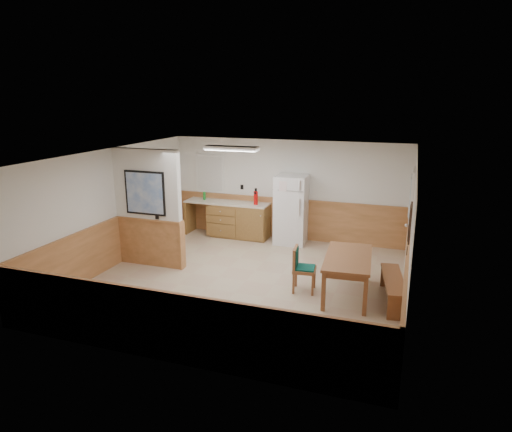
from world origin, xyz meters
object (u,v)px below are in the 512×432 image
at_px(dining_table, 348,261).
at_px(dining_bench, 393,284).
at_px(soap_bottle, 204,196).
at_px(refrigerator, 291,210).
at_px(fire_extinguisher, 256,198).
at_px(dining_chair, 300,266).

xyz_separation_m(dining_table, dining_bench, (0.81, -0.03, -0.31)).
bearing_deg(dining_bench, soap_bottle, 142.42).
height_order(refrigerator, dining_table, refrigerator).
relative_size(refrigerator, soap_bottle, 8.11).
xyz_separation_m(refrigerator, fire_extinguisher, (-0.92, 0.01, 0.24)).
relative_size(dining_bench, fire_extinguisher, 3.66).
bearing_deg(dining_chair, dining_table, -0.53).
distance_m(dining_chair, fire_extinguisher, 3.32).
xyz_separation_m(dining_table, soap_bottle, (-4.13, 2.72, 0.35)).
relative_size(dining_table, fire_extinguisher, 4.03).
height_order(refrigerator, soap_bottle, refrigerator).
distance_m(refrigerator, dining_chair, 2.88).
distance_m(dining_table, dining_chair, 0.88).
bearing_deg(refrigerator, soap_bottle, 175.51).
relative_size(dining_table, dining_chair, 1.96).
height_order(dining_table, soap_bottle, soap_bottle).
relative_size(fire_extinguisher, soap_bottle, 1.99).
bearing_deg(fire_extinguisher, refrigerator, -2.66).
bearing_deg(refrigerator, dining_table, -58.49).
relative_size(refrigerator, fire_extinguisher, 4.08).
height_order(refrigerator, fire_extinguisher, refrigerator).
bearing_deg(refrigerator, dining_chair, -74.04).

